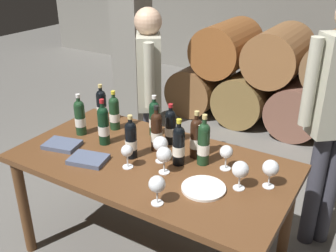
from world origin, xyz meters
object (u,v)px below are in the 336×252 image
wine_bottle_0 (204,143)px  wine_glass_0 (164,155)px  wine_bottle_7 (102,105)px  wine_bottle_10 (103,125)px  wine_glass_5 (160,144)px  tasting_notebook (88,159)px  wine_bottle_6 (80,117)px  wine_bottle_2 (114,113)px  wine_bottle_8 (154,118)px  serving_plate (204,188)px  wine_glass_4 (271,169)px  wine_glass_6 (240,170)px  wine_bottle_5 (171,126)px  wine_glass_3 (127,152)px  wine_bottle_1 (179,145)px  dining_table (151,173)px  taster_seated_left (149,87)px  wine_bottle_9 (131,139)px  wine_glass_1 (157,185)px  wine_glass_2 (226,153)px  wine_bottle_3 (196,137)px  leather_ledger (62,145)px

wine_bottle_0 → wine_glass_0: bearing=-124.5°
wine_bottle_7 → wine_bottle_10: size_ratio=0.92×
wine_glass_0 → wine_glass_5: 0.13m
wine_glass_0 → tasting_notebook: wine_glass_0 is taller
wine_bottle_6 → wine_bottle_10: 0.23m
wine_bottle_2 → wine_bottle_8: (0.29, 0.07, 0.00)m
wine_glass_0 → serving_plate: (0.27, -0.03, -0.11)m
wine_bottle_2 → wine_bottle_7: size_ratio=0.99×
wine_glass_4 → wine_glass_6: (-0.13, -0.10, 0.00)m
wine_bottle_0 → wine_bottle_8: wine_bottle_0 is taller
wine_bottle_8 → wine_glass_6: wine_bottle_8 is taller
wine_bottle_5 → wine_glass_3: 0.40m
wine_bottle_10 → wine_bottle_1: bearing=2.7°
wine_bottle_6 → wine_glass_6: (1.19, -0.06, -0.01)m
dining_table → wine_glass_3: (-0.07, -0.14, 0.19)m
taster_seated_left → wine_bottle_9: bearing=-63.9°
wine_glass_1 → wine_glass_2: size_ratio=1.06×
wine_bottle_9 → wine_glass_2: 0.58m
wine_bottle_10 → tasting_notebook: size_ratio=1.41×
wine_bottle_8 → wine_glass_4: bearing=-13.9°
wine_bottle_9 → wine_glass_6: bearing=1.8°
wine_glass_6 → serving_plate: wine_glass_6 is taller
wine_glass_4 → taster_seated_left: size_ratio=0.11×
wine_bottle_2 → wine_glass_4: wine_bottle_2 is taller
dining_table → wine_bottle_0: size_ratio=5.35×
wine_bottle_3 → wine_bottle_5: 0.24m
taster_seated_left → wine_glass_3: bearing=-64.0°
dining_table → serving_plate: serving_plate is taller
wine_bottle_1 → wine_bottle_6: 0.78m
wine_bottle_8 → wine_glass_6: bearing=-23.0°
wine_bottle_0 → wine_bottle_1: size_ratio=1.09×
wine_bottle_1 → wine_glass_2: bearing=19.2°
wine_bottle_10 → wine_glass_2: 0.82m
wine_glass_3 → serving_plate: 0.49m
wine_bottle_9 → wine_glass_3: bearing=-64.3°
wine_bottle_8 → leather_ledger: (-0.41, -0.47, -0.11)m
dining_table → wine_bottle_2: size_ratio=6.00×
dining_table → wine_glass_2: bearing=18.6°
wine_glass_4 → wine_bottle_0: bearing=174.9°
wine_bottle_1 → serving_plate: size_ratio=1.21×
dining_table → wine_bottle_0: wine_bottle_0 is taller
wine_bottle_2 → wine_bottle_3: size_ratio=0.93×
wine_bottle_0 → wine_glass_2: (0.14, 0.01, -0.03)m
wine_bottle_5 → wine_glass_4: (0.72, -0.17, -0.01)m
wine_bottle_0 → wine_bottle_3: 0.09m
wine_glass_0 → wine_glass_2: (0.28, 0.22, -0.01)m
wine_bottle_1 → serving_plate: (0.25, -0.16, -0.12)m
wine_bottle_9 → leather_ledger: wine_bottle_9 is taller
wine_glass_5 → wine_bottle_8: bearing=128.7°
wine_bottle_6 → wine_bottle_7: (-0.02, 0.24, -0.00)m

